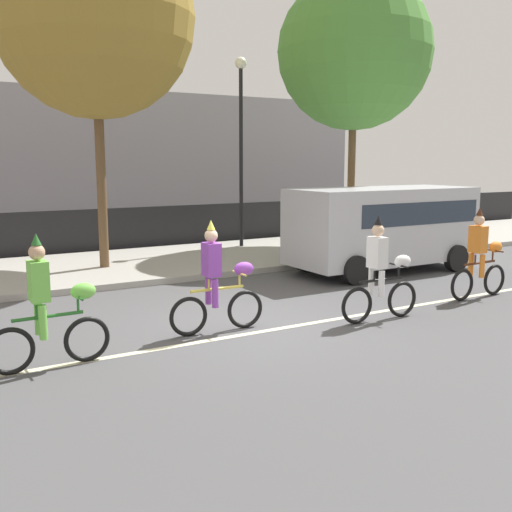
% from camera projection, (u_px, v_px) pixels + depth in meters
% --- Properties ---
extents(ground_plane, '(80.00, 80.00, 0.00)m').
position_uv_depth(ground_plane, '(242.00, 326.00, 10.58)').
color(ground_plane, '#4C4C4F').
extents(road_centre_line, '(36.00, 0.14, 0.01)m').
position_uv_depth(road_centre_line, '(257.00, 332.00, 10.15)').
color(road_centre_line, beige).
rests_on(road_centre_line, ground).
extents(sidewalk_curb, '(60.00, 5.00, 0.15)m').
position_uv_depth(sidewalk_curb, '(124.00, 266.00, 16.09)').
color(sidewalk_curb, '#9E9B93').
rests_on(sidewalk_curb, ground).
extents(fence_line, '(40.00, 0.08, 1.40)m').
position_uv_depth(fence_line, '(94.00, 232.00, 18.46)').
color(fence_line, black).
rests_on(fence_line, ground).
extents(building_backdrop, '(28.00, 8.00, 5.57)m').
position_uv_depth(building_backdrop, '(23.00, 162.00, 25.18)').
color(building_backdrop, '#99939E').
rests_on(building_backdrop, ground).
extents(parade_cyclist_lime, '(1.72, 0.50, 1.92)m').
position_uv_depth(parade_cyclist_lime, '(49.00, 310.00, 8.30)').
color(parade_cyclist_lime, black).
rests_on(parade_cyclist_lime, ground).
extents(parade_cyclist_purple, '(1.72, 0.50, 1.92)m').
position_uv_depth(parade_cyclist_purple, '(218.00, 283.00, 10.07)').
color(parade_cyclist_purple, black).
rests_on(parade_cyclist_purple, ground).
extents(parade_cyclist_zebra, '(1.72, 0.50, 1.92)m').
position_uv_depth(parade_cyclist_zebra, '(381.00, 275.00, 10.82)').
color(parade_cyclist_zebra, black).
rests_on(parade_cyclist_zebra, ground).
extents(parade_cyclist_orange, '(1.72, 0.50, 1.92)m').
position_uv_depth(parade_cyclist_orange, '(480.00, 259.00, 12.59)').
color(parade_cyclist_orange, black).
rests_on(parade_cyclist_orange, ground).
extents(parked_van_silver, '(5.00, 2.22, 2.18)m').
position_uv_depth(parked_van_silver, '(384.00, 223.00, 15.56)').
color(parked_van_silver, silver).
rests_on(parked_van_silver, ground).
extents(street_lamp_post, '(0.36, 0.36, 5.86)m').
position_uv_depth(street_lamp_post, '(241.00, 124.00, 18.63)').
color(street_lamp_post, black).
rests_on(street_lamp_post, sidewalk_curb).
extents(street_tree_near_lamp, '(4.82, 4.82, 8.48)m').
position_uv_depth(street_tree_near_lamp, '(354.00, 52.00, 18.67)').
color(street_tree_near_lamp, brown).
rests_on(street_tree_near_lamp, sidewalk_curb).
extents(street_tree_far_corner, '(4.91, 4.91, 8.64)m').
position_uv_depth(street_tree_far_corner, '(95.00, 17.00, 14.55)').
color(street_tree_far_corner, brown).
rests_on(street_tree_far_corner, sidewalk_curb).
extents(pedestrian_onlooker, '(0.32, 0.20, 1.62)m').
position_uv_depth(pedestrian_onlooker, '(293.00, 228.00, 16.63)').
color(pedestrian_onlooker, '#33333D').
rests_on(pedestrian_onlooker, sidewalk_curb).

